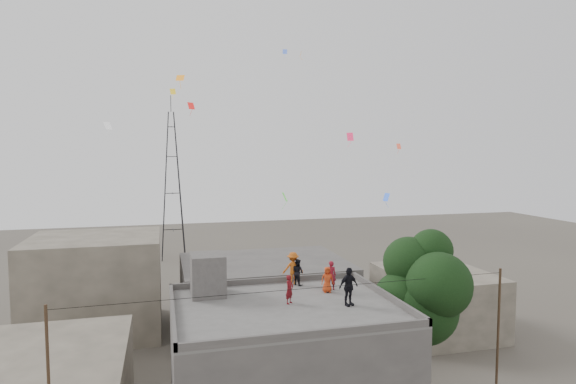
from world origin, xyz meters
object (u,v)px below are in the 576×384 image
at_px(tree, 424,290).
at_px(person_red_adult, 331,275).
at_px(stair_head_box, 208,275).
at_px(transmission_tower, 172,185).
at_px(person_dark_adult, 349,287).

xyz_separation_m(tree, person_red_adult, (-4.49, 1.37, 0.73)).
xyz_separation_m(stair_head_box, transmission_tower, (-0.80, 37.40, 1.97)).
relative_size(stair_head_box, person_red_adult, 1.36).
xyz_separation_m(transmission_tower, person_dark_adult, (6.77, -40.67, -2.10)).
bearing_deg(tree, transmission_tower, 106.09).
height_order(transmission_tower, person_dark_adult, transmission_tower).
bearing_deg(person_dark_adult, stair_head_box, 134.23).
height_order(tree, person_red_adult, tree).
bearing_deg(tree, person_red_adult, 163.03).
distance_m(tree, person_dark_adult, 4.85).
bearing_deg(person_red_adult, person_dark_adult, 103.80).
xyz_separation_m(tree, person_dark_adult, (-4.60, -1.27, 0.87)).
distance_m(tree, transmission_tower, 41.12).
height_order(person_red_adult, person_dark_adult, person_dark_adult).
distance_m(stair_head_box, person_red_adult, 6.12).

